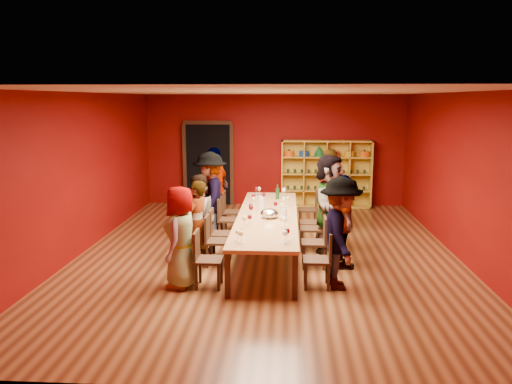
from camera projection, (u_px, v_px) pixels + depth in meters
The scene contains 50 objects.
room_shell at pixel (268, 175), 9.14m from camera, with size 7.10×9.10×3.04m.
tasting_table at pixel (267, 217), 9.29m from camera, with size 1.10×4.50×0.75m.
doorway at pixel (209, 164), 13.67m from camera, with size 1.40×0.17×2.30m.
shelving_unit at pixel (326, 171), 13.39m from camera, with size 2.40×0.40×1.80m.
chair_person_left_0 at pixel (204, 256), 7.67m from camera, with size 0.42×0.42×0.89m.
person_left_0 at pixel (181, 237), 7.64m from camera, with size 0.77×0.42×1.58m, color #5376AC.
chair_person_left_1 at pixel (214, 238), 8.68m from camera, with size 0.42×0.42×0.89m.
person_left_1 at pixel (197, 223), 8.65m from camera, with size 0.55×0.40×1.50m, color #48484D.
chair_person_left_2 at pixel (217, 230), 9.16m from camera, with size 0.42×0.42×0.89m.
person_left_2 at pixel (198, 216), 9.13m from camera, with size 0.74×0.41×1.53m, color #5270A9.
chair_person_left_3 at pixel (225, 217), 10.23m from camera, with size 0.42×0.42×0.89m.
person_left_3 at pixel (210, 197), 10.17m from camera, with size 1.18×0.49×1.83m, color #5483AE.
chair_person_left_4 at pixel (229, 209), 10.93m from camera, with size 0.42×0.42×0.89m.
person_left_4 at pixel (215, 190), 10.87m from camera, with size 1.09×0.49×1.86m, color silver.
chair_person_right_0 at pixel (322, 256), 7.66m from camera, with size 0.42×0.42×0.89m.
person_right_0 at pixel (340, 233), 7.57m from camera, with size 1.12×0.46×1.73m, color #6293C9.
chair_person_right_1 at pixel (318, 239), 8.58m from camera, with size 0.42×0.42×0.89m.
person_right_1 at pixel (343, 222), 8.50m from camera, with size 0.95×0.43×1.62m, color #141537.
chair_person_right_2 at pixel (315, 225), 9.51m from camera, with size 0.42×0.42×0.89m.
person_right_2 at pixel (329, 203), 9.42m from camera, with size 1.73×0.50×1.86m, color #5E85C2.
chair_person_right_3 at pixel (314, 220), 9.98m from camera, with size 0.42×0.42×0.89m.
person_right_3 at pixel (328, 207), 9.92m from camera, with size 0.75×0.41×1.53m, color #151E3A.
chair_person_right_4 at pixel (311, 207), 11.16m from camera, with size 0.42×0.42×0.89m.
person_right_4 at pixel (331, 189), 11.06m from camera, with size 0.65×0.48×1.79m, color #4B4B50.
wine_glass_0 at pixel (284, 199), 10.06m from camera, with size 0.07×0.07×0.18m.
wine_glass_1 at pixel (264, 195), 10.48m from camera, with size 0.08×0.08×0.19m.
wine_glass_2 at pixel (265, 213), 8.75m from camera, with size 0.08×0.08×0.20m.
wine_glass_3 at pixel (253, 197), 10.27m from camera, with size 0.08×0.08×0.20m.
wine_glass_4 at pixel (259, 189), 11.08m from camera, with size 0.08×0.08×0.21m.
wine_glass_5 at pixel (285, 234), 7.40m from camera, with size 0.08×0.08×0.21m.
wine_glass_6 at pixel (245, 219), 8.32m from camera, with size 0.09×0.09×0.21m.
wine_glass_7 at pixel (238, 233), 7.55m from camera, with size 0.07×0.07×0.18m.
wine_glass_8 at pixel (282, 219), 8.37m from camera, with size 0.08×0.08×0.19m.
wine_glass_9 at pixel (288, 199), 10.09m from camera, with size 0.08×0.08×0.19m.
wine_glass_10 at pixel (241, 234), 7.44m from camera, with size 0.08×0.08×0.19m.
wine_glass_11 at pixel (282, 206), 9.26m from camera, with size 0.09×0.09×0.22m.
wine_glass_12 at pixel (285, 220), 8.28m from camera, with size 0.08×0.08×0.20m.
wine_glass_13 at pixel (250, 218), 8.48m from camera, with size 0.08×0.08×0.19m.
wine_glass_14 at pixel (285, 209), 9.15m from camera, with size 0.07×0.07×0.18m.
wine_glass_15 at pixel (284, 190), 10.89m from camera, with size 0.09×0.09×0.22m.
wine_glass_16 at pixel (276, 204), 9.50m from camera, with size 0.08×0.08×0.20m.
wine_glass_17 at pixel (251, 208), 9.12m from camera, with size 0.09×0.09×0.22m.
wine_glass_18 at pixel (256, 190), 10.99m from camera, with size 0.09×0.09×0.22m.
wine_glass_19 at pixel (287, 232), 7.53m from camera, with size 0.08×0.08×0.21m.
wine_glass_20 at pixel (253, 199), 9.99m from camera, with size 0.08×0.08×0.20m.
wine_glass_21 at pixel (251, 206), 9.39m from camera, with size 0.08×0.08×0.19m.
spittoon_bowl at pixel (269, 214), 9.03m from camera, with size 0.34×0.34×0.19m, color #B3B5BA.
carafe_a at pixel (261, 203), 9.74m from camera, with size 0.13×0.13×0.26m.
carafe_b at pixel (284, 215), 8.78m from camera, with size 0.11×0.11×0.26m.
wine_bottle at pixel (277, 193), 10.72m from camera, with size 0.10×0.10×0.32m.
Camera 1 is at (0.36, -9.04, 2.87)m, focal length 35.00 mm.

